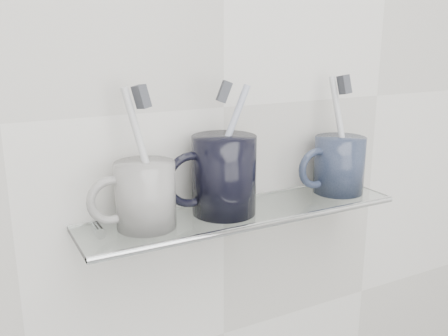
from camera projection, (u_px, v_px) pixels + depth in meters
wall_back at (224, 107)px, 0.77m from camera, size 2.50×0.00×2.50m
shelf_glass at (243, 213)px, 0.76m from camera, size 0.50×0.12×0.01m
shelf_rail at (262, 225)px, 0.71m from camera, size 0.50×0.01×0.01m
bracket_left at (98, 234)px, 0.71m from camera, size 0.02×0.03×0.02m
bracket_right at (331, 192)px, 0.90m from camera, size 0.02×0.03×0.02m
mug_left at (146, 195)px, 0.68m from camera, size 0.10×0.10×0.09m
mug_left_handle at (112, 200)px, 0.66m from camera, size 0.07×0.01×0.07m
toothbrush_left at (144, 156)px, 0.67m from camera, size 0.05×0.03×0.19m
bristles_left at (141, 97)px, 0.65m from camera, size 0.02×0.03×0.03m
mug_center at (224, 175)px, 0.74m from camera, size 0.11×0.11×0.12m
mug_center_handle at (191, 180)px, 0.71m from camera, size 0.08×0.01×0.08m
toothbrush_center at (224, 147)px, 0.72m from camera, size 0.08×0.02×0.18m
bristles_center at (224, 92)px, 0.70m from camera, size 0.03×0.03×0.03m
mug_right at (339, 165)px, 0.84m from camera, size 0.09×0.09×0.09m
mug_right_handle at (316, 168)px, 0.82m from camera, size 0.07×0.01×0.07m
toothbrush_right at (341, 133)px, 0.82m from camera, size 0.04×0.05×0.19m
bristles_right at (344, 85)px, 0.80m from camera, size 0.02×0.03×0.03m
chrome_cap at (349, 186)px, 0.86m from camera, size 0.03×0.03×0.01m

